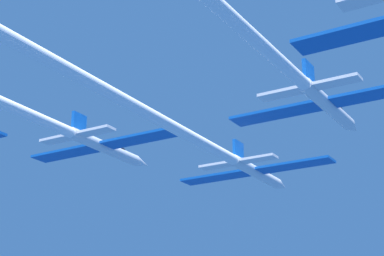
{
  "coord_description": "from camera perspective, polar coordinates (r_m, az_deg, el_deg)",
  "views": [
    {
      "loc": [
        27.79,
        -59.14,
        -19.27
      ],
      "look_at": [
        0.32,
        -13.3,
        -0.04
      ],
      "focal_mm": 63.31,
      "sensor_mm": 36.0,
      "label": 1
    }
  ],
  "objects": [
    {
      "name": "jet_lead",
      "position": [
        52.05,
        -3.62,
        1.19
      ],
      "size": [
        16.06,
        60.74,
        2.66
      ],
      "color": "silver"
    }
  ]
}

